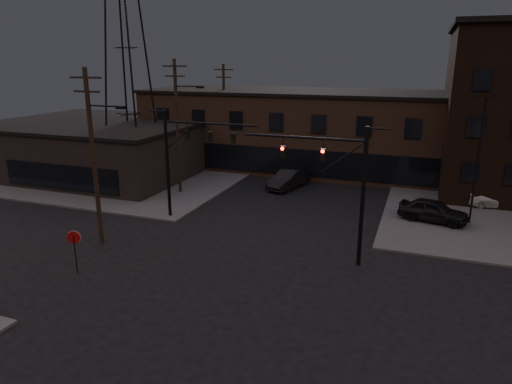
% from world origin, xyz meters
% --- Properties ---
extents(ground, '(140.00, 140.00, 0.00)m').
position_xyz_m(ground, '(0.00, 0.00, 0.00)').
color(ground, black).
rests_on(ground, ground).
extents(sidewalk_nw, '(30.00, 30.00, 0.15)m').
position_xyz_m(sidewalk_nw, '(-22.00, 22.00, 0.07)').
color(sidewalk_nw, '#474744').
rests_on(sidewalk_nw, ground).
extents(building_row, '(40.00, 12.00, 8.00)m').
position_xyz_m(building_row, '(0.00, 28.00, 4.00)').
color(building_row, brown).
rests_on(building_row, ground).
extents(building_left, '(16.00, 12.00, 5.00)m').
position_xyz_m(building_left, '(-20.00, 16.00, 2.50)').
color(building_left, black).
rests_on(building_left, ground).
extents(traffic_signal_near, '(7.12, 0.24, 8.00)m').
position_xyz_m(traffic_signal_near, '(5.36, 4.50, 4.93)').
color(traffic_signal_near, black).
rests_on(traffic_signal_near, ground).
extents(traffic_signal_far, '(7.12, 0.24, 8.00)m').
position_xyz_m(traffic_signal_far, '(-6.72, 8.00, 5.01)').
color(traffic_signal_far, black).
rests_on(traffic_signal_far, ground).
extents(stop_sign, '(0.72, 0.33, 2.48)m').
position_xyz_m(stop_sign, '(-8.00, -1.99, 1.84)').
color(stop_sign, black).
rests_on(stop_sign, ground).
extents(utility_pole_near, '(3.70, 0.28, 11.00)m').
position_xyz_m(utility_pole_near, '(-9.43, 2.00, 5.87)').
color(utility_pole_near, black).
rests_on(utility_pole_near, ground).
extents(utility_pole_mid, '(3.70, 0.28, 11.50)m').
position_xyz_m(utility_pole_mid, '(-10.44, 14.00, 6.13)').
color(utility_pole_mid, black).
rests_on(utility_pole_mid, ground).
extents(utility_pole_far, '(2.20, 0.28, 11.00)m').
position_xyz_m(utility_pole_far, '(-11.50, 26.00, 5.78)').
color(utility_pole_far, black).
rests_on(utility_pole_far, ground).
extents(transmission_tower, '(7.00, 7.00, 25.00)m').
position_xyz_m(transmission_tower, '(-18.00, 18.00, 12.50)').
color(transmission_tower, black).
rests_on(transmission_tower, ground).
extents(lot_light_a, '(1.50, 0.28, 9.14)m').
position_xyz_m(lot_light_a, '(13.00, 14.00, 5.51)').
color(lot_light_a, black).
rests_on(lot_light_a, ground).
extents(parked_car_lot_a, '(5.10, 2.96, 1.63)m').
position_xyz_m(parked_car_lot_a, '(10.50, 13.42, 0.97)').
color(parked_car_lot_a, black).
rests_on(parked_car_lot_a, sidewalk_ne).
extents(parked_car_lot_b, '(4.31, 2.34, 1.19)m').
position_xyz_m(parked_car_lot_b, '(15.09, 18.73, 0.74)').
color(parked_car_lot_b, silver).
rests_on(parked_car_lot_b, sidewalk_ne).
extents(car_crossing, '(3.08, 5.44, 1.70)m').
position_xyz_m(car_crossing, '(-1.95, 18.89, 0.85)').
color(car_crossing, black).
rests_on(car_crossing, ground).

